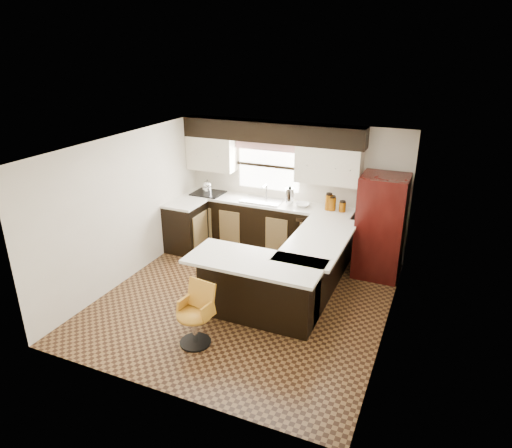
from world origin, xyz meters
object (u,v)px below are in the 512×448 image
at_px(peninsula_long, 314,267).
at_px(peninsula_return, 259,289).
at_px(refrigerator, 381,227).
at_px(bar_chair, 194,316).

xyz_separation_m(peninsula_long, peninsula_return, (-0.53, -0.97, 0.00)).
xyz_separation_m(refrigerator, bar_chair, (-1.85, -2.94, -0.45)).
xyz_separation_m(peninsula_long, refrigerator, (0.81, 1.05, 0.42)).
bearing_deg(refrigerator, bar_chair, -122.18).
bearing_deg(peninsula_return, refrigerator, 56.64).
xyz_separation_m(peninsula_return, bar_chair, (-0.52, -0.91, -0.03)).
bearing_deg(peninsula_return, peninsula_long, 61.70).
distance_m(peninsula_long, refrigerator, 1.39).
relative_size(refrigerator, bar_chair, 2.06).
bearing_deg(peninsula_long, peninsula_return, -118.30).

